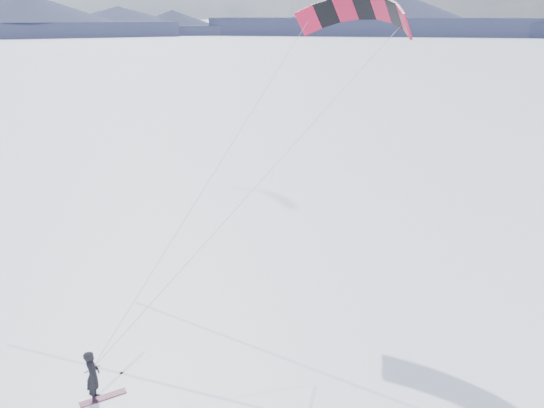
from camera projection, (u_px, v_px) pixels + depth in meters
horizon_hills at (127, 321)px, 13.43m from camera, size 704.00×704.00×10.57m
snowkiter at (96, 399)px, 17.53m from camera, size 0.59×0.76×1.84m
snowboard at (103, 398)px, 17.56m from camera, size 1.52×0.37×0.04m
power_kite at (357, 16)px, 23.06m from camera, size 14.51×7.63×11.65m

